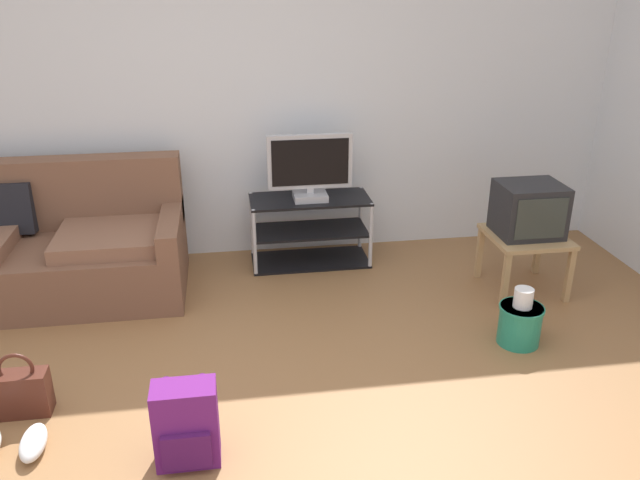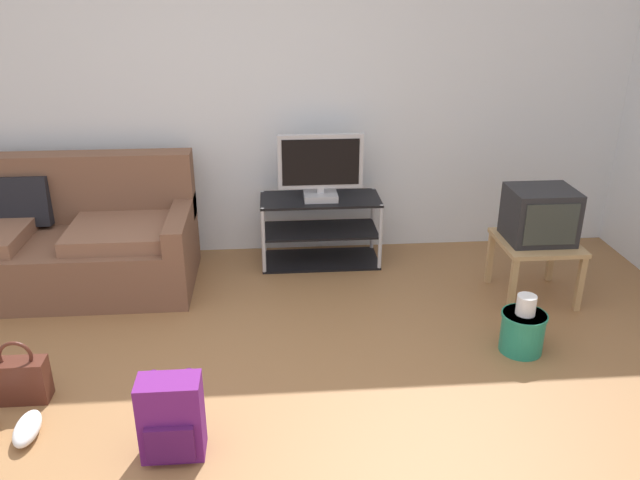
% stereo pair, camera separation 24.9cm
% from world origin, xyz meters
% --- Properties ---
extents(ground_plane, '(9.00, 9.80, 0.02)m').
position_xyz_m(ground_plane, '(0.00, 0.00, -0.01)').
color(ground_plane, olive).
extents(wall_back, '(9.00, 0.10, 2.70)m').
position_xyz_m(wall_back, '(0.00, 2.45, 1.35)').
color(wall_back, silver).
rests_on(wall_back, ground_plane).
extents(couch, '(1.95, 0.89, 0.90)m').
position_xyz_m(couch, '(-1.37, 1.88, 0.32)').
color(couch, brown).
rests_on(couch, ground_plane).
extents(tv_stand, '(0.91, 0.41, 0.53)m').
position_xyz_m(tv_stand, '(0.56, 2.11, 0.26)').
color(tv_stand, black).
rests_on(tv_stand, ground_plane).
extents(flat_tv, '(0.63, 0.22, 0.50)m').
position_xyz_m(flat_tv, '(0.56, 2.09, 0.77)').
color(flat_tv, '#B2B2B7').
rests_on(flat_tv, tv_stand).
extents(side_table, '(0.52, 0.52, 0.42)m').
position_xyz_m(side_table, '(1.99, 1.42, 0.36)').
color(side_table, tan).
rests_on(side_table, ground_plane).
extents(crt_tv, '(0.43, 0.38, 0.36)m').
position_xyz_m(crt_tv, '(1.99, 1.43, 0.60)').
color(crt_tv, '#232326').
rests_on(crt_tv, side_table).
extents(backpack, '(0.29, 0.24, 0.41)m').
position_xyz_m(backpack, '(-0.31, -0.00, 0.20)').
color(backpack, '#661E70').
rests_on(backpack, ground_plane).
extents(handbag, '(0.28, 0.13, 0.36)m').
position_xyz_m(handbag, '(-1.17, 0.48, 0.13)').
color(handbag, '#4C2319').
rests_on(handbag, ground_plane).
extents(cleaning_bucket, '(0.27, 0.27, 0.37)m').
position_xyz_m(cleaning_bucket, '(1.66, 0.73, 0.15)').
color(cleaning_bucket, '#238466').
rests_on(cleaning_bucket, ground_plane).
extents(sneakers_pair, '(0.35, 0.28, 0.09)m').
position_xyz_m(sneakers_pair, '(-1.15, 0.17, 0.05)').
color(sneakers_pair, white).
rests_on(sneakers_pair, ground_plane).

